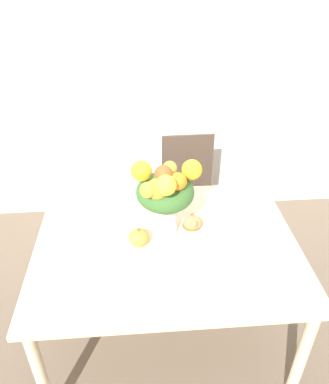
{
  "coord_description": "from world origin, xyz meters",
  "views": [
    {
      "loc": [
        -0.13,
        -1.53,
        2.09
      ],
      "look_at": [
        -0.0,
        0.09,
        1.0
      ],
      "focal_mm": 35.0,
      "sensor_mm": 36.0,
      "label": 1
    }
  ],
  "objects_px": {
    "flower_vase": "(165,193)",
    "dining_chair_near_window": "(189,193)",
    "turkey_figurine": "(192,221)",
    "pumpkin": "(139,237)"
  },
  "relations": [
    {
      "from": "flower_vase",
      "to": "turkey_figurine",
      "type": "bearing_deg",
      "value": 11.87
    },
    {
      "from": "flower_vase",
      "to": "dining_chair_near_window",
      "type": "relative_size",
      "value": 0.5
    },
    {
      "from": "flower_vase",
      "to": "dining_chair_near_window",
      "type": "height_order",
      "value": "flower_vase"
    },
    {
      "from": "pumpkin",
      "to": "dining_chair_near_window",
      "type": "height_order",
      "value": "dining_chair_near_window"
    },
    {
      "from": "pumpkin",
      "to": "flower_vase",
      "type": "bearing_deg",
      "value": 29.38
    },
    {
      "from": "pumpkin",
      "to": "dining_chair_near_window",
      "type": "relative_size",
      "value": 0.12
    },
    {
      "from": "dining_chair_near_window",
      "to": "flower_vase",
      "type": "bearing_deg",
      "value": -109.03
    },
    {
      "from": "pumpkin",
      "to": "turkey_figurine",
      "type": "relative_size",
      "value": 0.74
    },
    {
      "from": "turkey_figurine",
      "to": "pumpkin",
      "type": "bearing_deg",
      "value": -159.28
    },
    {
      "from": "pumpkin",
      "to": "dining_chair_near_window",
      "type": "xyz_separation_m",
      "value": [
        0.4,
        0.87,
        -0.32
      ]
    }
  ]
}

